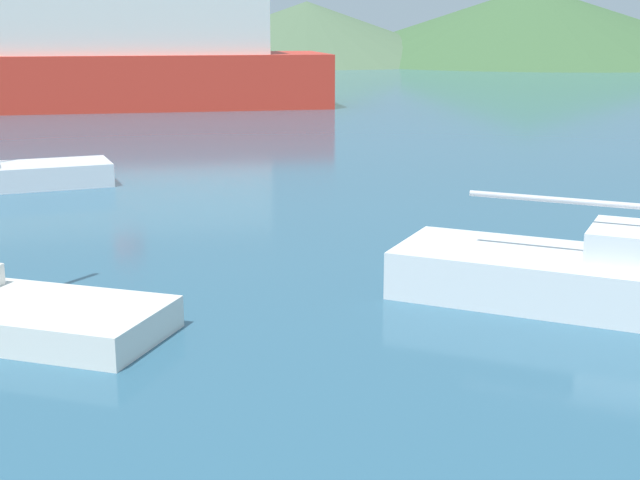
% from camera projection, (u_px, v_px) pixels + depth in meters
% --- Properties ---
extents(ferry_distant, '(23.23, 10.83, 8.25)m').
position_uv_depth(ferry_distant, '(119.00, 53.00, 48.01)').
color(ferry_distant, red).
rests_on(ferry_distant, ground_plane).
extents(hill_central, '(41.14, 41.14, 7.04)m').
position_uv_depth(hill_central, '(307.00, 32.00, 106.39)').
color(hill_central, '#4C6647').
rests_on(hill_central, ground_plane).
extents(hill_east, '(55.43, 55.43, 8.92)m').
position_uv_depth(hill_east, '(532.00, 24.00, 108.88)').
color(hill_east, '#3D6038').
rests_on(hill_east, ground_plane).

